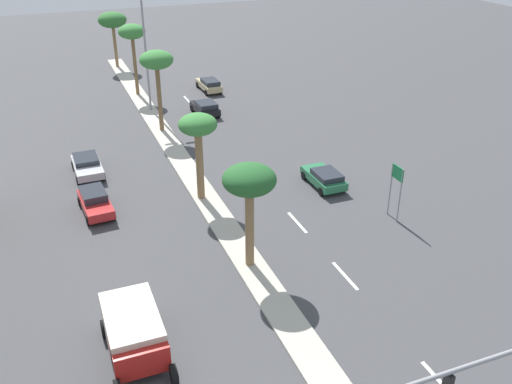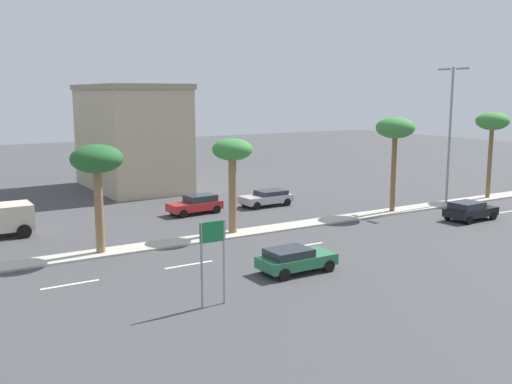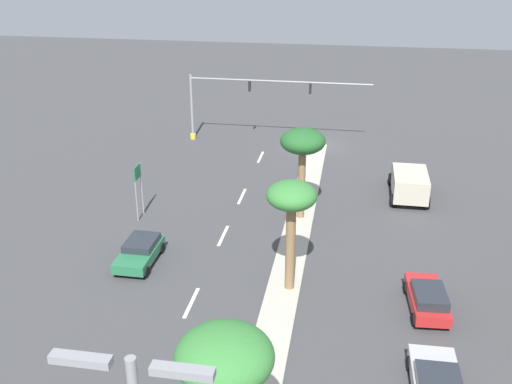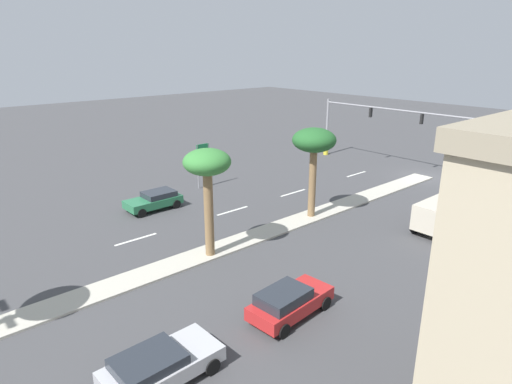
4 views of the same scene
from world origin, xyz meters
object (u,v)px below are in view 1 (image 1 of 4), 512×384
object	(u,v)px
sedan_red_inboard	(95,202)
box_truck	(134,334)
street_lamp_trailing	(145,45)
sedan_silver_mid	(87,165)
palm_tree_front	(198,130)
palm_tree_near	(157,62)
sedan_tan_outboard	(209,84)
sedan_green_far	(324,177)
directional_road_sign	(396,182)
palm_tree_leading	(112,21)
palm_tree_inboard	(249,183)
palm_tree_far	(132,34)
sedan_black_right	(205,107)

from	to	relation	value
sedan_red_inboard	box_truck	world-z (taller)	box_truck
street_lamp_trailing	sedan_red_inboard	world-z (taller)	street_lamp_trailing
sedan_silver_mid	palm_tree_front	bearing A→B (deg)	-45.69
palm_tree_near	sedan_tan_outboard	distance (m)	13.78
street_lamp_trailing	sedan_green_far	size ratio (longest dim) A/B	2.75
directional_road_sign	palm_tree_leading	world-z (taller)	palm_tree_leading
palm_tree_inboard	palm_tree_far	xyz separation A→B (m)	(0.07, 34.29, 1.25)
sedan_silver_mid	sedan_tan_outboard	bearing A→B (deg)	48.39
directional_road_sign	sedan_silver_mid	xyz separation A→B (m)	(-18.00, 14.34, -1.94)
directional_road_sign	sedan_tan_outboard	bearing A→B (deg)	95.57
palm_tree_front	sedan_red_inboard	distance (m)	8.47
palm_tree_leading	sedan_tan_outboard	bearing A→B (deg)	-60.30
palm_tree_inboard	palm_tree_near	size ratio (longest dim) A/B	0.86
sedan_red_inboard	palm_tree_far	bearing A→B (deg)	73.01
palm_tree_front	box_truck	world-z (taller)	palm_tree_front
sedan_red_inboard	palm_tree_front	bearing A→B (deg)	-6.61
sedan_green_far	palm_tree_leading	bearing A→B (deg)	102.73
directional_road_sign	box_truck	size ratio (longest dim) A/B	0.72
palm_tree_near	sedan_black_right	distance (m)	7.99
palm_tree_leading	street_lamp_trailing	bearing A→B (deg)	-88.51
palm_tree_near	directional_road_sign	bearing A→B (deg)	-63.27
box_truck	sedan_red_inboard	bearing A→B (deg)	90.05
sedan_silver_mid	sedan_black_right	bearing A→B (deg)	37.91
palm_tree_leading	sedan_silver_mid	bearing A→B (deg)	-103.04
palm_tree_far	box_truck	distance (m)	40.13
palm_tree_near	sedan_green_far	world-z (taller)	palm_tree_near
box_truck	palm_tree_far	bearing A→B (deg)	79.13
palm_tree_inboard	box_truck	world-z (taller)	palm_tree_inboard
box_truck	palm_tree_leading	bearing A→B (deg)	81.95
palm_tree_far	street_lamp_trailing	world-z (taller)	street_lamp_trailing
sedan_black_right	sedan_red_inboard	size ratio (longest dim) A/B	0.94
directional_road_sign	palm_tree_leading	bearing A→B (deg)	103.63
sedan_tan_outboard	palm_tree_inboard	bearing A→B (deg)	-103.19
palm_tree_inboard	sedan_tan_outboard	distance (m)	34.05
palm_tree_front	sedan_silver_mid	size ratio (longest dim) A/B	1.44
sedan_red_inboard	box_truck	xyz separation A→B (m)	(0.01, -14.48, 0.43)
directional_road_sign	palm_tree_far	distance (m)	34.54
sedan_silver_mid	sedan_red_inboard	size ratio (longest dim) A/B	1.01
sedan_green_far	sedan_silver_mid	world-z (taller)	sedan_green_far
directional_road_sign	palm_tree_inboard	size ratio (longest dim) A/B	0.60
street_lamp_trailing	sedan_green_far	xyz separation A→B (m)	(8.38, -21.22, -5.80)
palm_tree_leading	sedan_black_right	xyz separation A→B (m)	(5.23, -21.03, -4.99)
sedan_red_inboard	palm_tree_near	bearing A→B (deg)	60.15
palm_tree_front	palm_tree_far	xyz separation A→B (m)	(0.36, 25.42, 1.32)
directional_road_sign	street_lamp_trailing	distance (m)	29.23
sedan_green_far	sedan_red_inboard	bearing A→B (deg)	172.13
palm_tree_leading	sedan_tan_outboard	xyz separation A→B (m)	(7.86, -13.78, -4.98)
sedan_tan_outboard	sedan_silver_mid	bearing A→B (deg)	-131.61
palm_tree_front	box_truck	bearing A→B (deg)	-117.62
sedan_red_inboard	directional_road_sign	bearing A→B (deg)	-23.83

